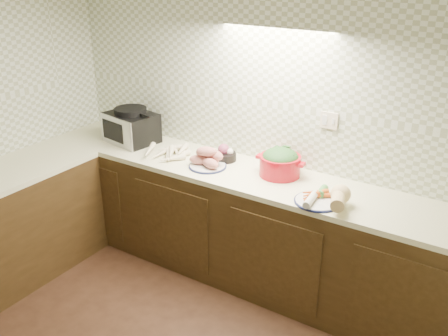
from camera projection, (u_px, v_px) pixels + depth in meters
The scene contains 8 objects.
room at pixel (77, 137), 2.31m from camera, with size 3.60×3.60×2.60m.
counter at pixel (103, 245), 3.64m from camera, with size 3.60×3.60×0.90m.
toaster_oven at pixel (131, 126), 4.30m from camera, with size 0.47×0.39×0.30m.
parsnip_pile at pixel (165, 151), 4.05m from camera, with size 0.41×0.35×0.07m.
sweet_potato_plate at pixel (208, 159), 3.82m from camera, with size 0.29×0.29×0.17m.
onion_bowl at pixel (225, 154), 3.94m from camera, with size 0.17×0.17×0.13m.
dutch_oven at pixel (280, 162), 3.65m from camera, with size 0.38×0.32×0.21m.
veg_plate at pixel (329, 196), 3.26m from camera, with size 0.38×0.36×0.14m.
Camera 1 is at (1.75, -1.46, 2.41)m, focal length 40.00 mm.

